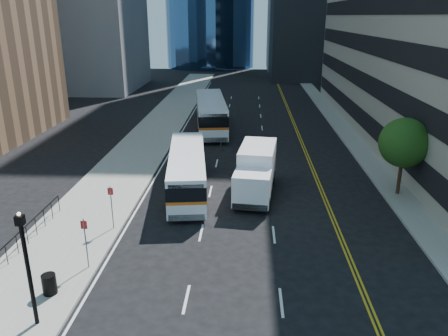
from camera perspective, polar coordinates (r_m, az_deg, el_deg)
name	(u,v)px	position (r m, az deg, el deg)	size (l,w,h in m)	color
ground	(266,253)	(22.55, 5.50, -10.99)	(160.00, 160.00, 0.00)	black
sidewalk_west	(158,128)	(46.83, -8.60, 5.16)	(5.00, 90.00, 0.15)	gray
sidewalk_east	(345,131)	(46.96, 15.49, 4.71)	(2.00, 90.00, 0.15)	gray
street_tree	(404,143)	(30.24, 22.49, 3.05)	(3.20, 3.20, 5.10)	#332114
lamp_post	(27,265)	(17.86, -24.29, -11.44)	(0.28, 0.28, 4.56)	black
bus_front	(187,170)	(29.50, -4.82, -0.27)	(3.61, 10.81, 2.73)	white
bus_rear	(211,113)	(45.77, -1.74, 7.23)	(4.36, 12.89, 3.26)	white
box_truck	(256,171)	(28.86, 4.21, -0.37)	(2.99, 6.75, 3.13)	white
trash_can	(49,284)	(20.49, -21.85, -13.89)	(0.60, 0.60, 0.90)	black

